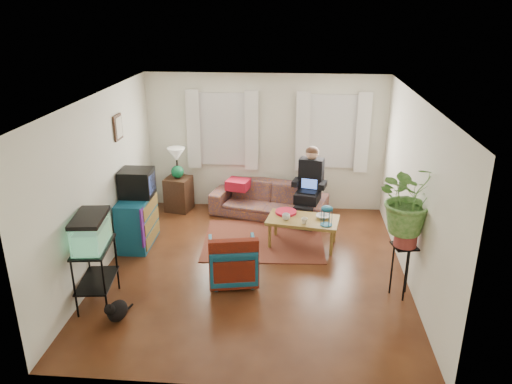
# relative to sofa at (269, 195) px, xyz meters

# --- Properties ---
(floor) EXTENTS (4.50, 5.00, 0.01)m
(floor) POSITION_rel_sofa_xyz_m (-0.11, -2.05, -0.42)
(floor) COLOR #4F2B14
(floor) RESTS_ON ground
(ceiling) EXTENTS (4.50, 5.00, 0.01)m
(ceiling) POSITION_rel_sofa_xyz_m (-0.11, -2.05, 2.18)
(ceiling) COLOR white
(ceiling) RESTS_ON wall_back
(wall_back) EXTENTS (4.50, 0.01, 2.60)m
(wall_back) POSITION_rel_sofa_xyz_m (-0.11, 0.45, 0.88)
(wall_back) COLOR silver
(wall_back) RESTS_ON floor
(wall_front) EXTENTS (4.50, 0.01, 2.60)m
(wall_front) POSITION_rel_sofa_xyz_m (-0.11, -4.55, 0.88)
(wall_front) COLOR silver
(wall_front) RESTS_ON floor
(wall_left) EXTENTS (0.01, 5.00, 2.60)m
(wall_left) POSITION_rel_sofa_xyz_m (-2.36, -2.05, 0.88)
(wall_left) COLOR silver
(wall_left) RESTS_ON floor
(wall_right) EXTENTS (0.01, 5.00, 2.60)m
(wall_right) POSITION_rel_sofa_xyz_m (2.14, -2.05, 0.88)
(wall_right) COLOR silver
(wall_right) RESTS_ON floor
(window_left) EXTENTS (1.08, 0.04, 1.38)m
(window_left) POSITION_rel_sofa_xyz_m (-0.91, 0.43, 1.13)
(window_left) COLOR white
(window_left) RESTS_ON wall_back
(window_right) EXTENTS (1.08, 0.04, 1.38)m
(window_right) POSITION_rel_sofa_xyz_m (1.14, 0.43, 1.13)
(window_right) COLOR white
(window_right) RESTS_ON wall_back
(curtains_left) EXTENTS (1.36, 0.06, 1.50)m
(curtains_left) POSITION_rel_sofa_xyz_m (-0.91, 0.35, 1.13)
(curtains_left) COLOR white
(curtains_left) RESTS_ON wall_back
(curtains_right) EXTENTS (1.36, 0.06, 1.50)m
(curtains_right) POSITION_rel_sofa_xyz_m (1.14, 0.35, 1.13)
(curtains_right) COLOR white
(curtains_right) RESTS_ON wall_back
(picture_frame) EXTENTS (0.04, 0.32, 0.40)m
(picture_frame) POSITION_rel_sofa_xyz_m (-2.32, -1.20, 1.53)
(picture_frame) COLOR #3D2616
(picture_frame) RESTS_ON wall_left
(area_rug) EXTENTS (2.08, 1.70, 0.01)m
(area_rug) POSITION_rel_sofa_xyz_m (-0.03, -1.09, -0.41)
(area_rug) COLOR maroon
(area_rug) RESTS_ON floor
(sofa) EXTENTS (2.27, 1.33, 0.83)m
(sofa) POSITION_rel_sofa_xyz_m (0.00, 0.00, 0.00)
(sofa) COLOR brown
(sofa) RESTS_ON floor
(seated_person) EXTENTS (0.68, 0.77, 1.27)m
(seated_person) POSITION_rel_sofa_xyz_m (0.75, -0.19, 0.22)
(seated_person) COLOR black
(seated_person) RESTS_ON sofa
(side_table) EXTENTS (0.53, 0.53, 0.66)m
(side_table) POSITION_rel_sofa_xyz_m (-1.76, 0.14, -0.09)
(side_table) COLOR #392215
(side_table) RESTS_ON floor
(table_lamp) EXTENTS (0.39, 0.39, 0.60)m
(table_lamp) POSITION_rel_sofa_xyz_m (-1.76, 0.14, 0.52)
(table_lamp) COLOR white
(table_lamp) RESTS_ON side_table
(dresser) EXTENTS (0.48, 0.93, 0.83)m
(dresser) POSITION_rel_sofa_xyz_m (-2.10, -1.37, -0.00)
(dresser) COLOR #115466
(dresser) RESTS_ON floor
(crt_tv) EXTENTS (0.52, 0.47, 0.44)m
(crt_tv) POSITION_rel_sofa_xyz_m (-2.08, -1.28, 0.64)
(crt_tv) COLOR black
(crt_tv) RESTS_ON dresser
(aquarium_stand) EXTENTS (0.51, 0.80, 0.84)m
(aquarium_stand) POSITION_rel_sofa_xyz_m (-2.11, -3.12, 0.00)
(aquarium_stand) COLOR black
(aquarium_stand) RESTS_ON floor
(aquarium) EXTENTS (0.46, 0.73, 0.44)m
(aquarium) POSITION_rel_sofa_xyz_m (-2.11, -3.12, 0.65)
(aquarium) COLOR #7FD899
(aquarium) RESTS_ON aquarium_stand
(black_cat) EXTENTS (0.33, 0.42, 0.31)m
(black_cat) POSITION_rel_sofa_xyz_m (-1.72, -3.48, -0.26)
(black_cat) COLOR black
(black_cat) RESTS_ON floor
(armchair) EXTENTS (0.78, 0.74, 0.69)m
(armchair) POSITION_rel_sofa_xyz_m (-0.38, -2.40, -0.07)
(armchair) COLOR #116268
(armchair) RESTS_ON floor
(serape_throw) EXTENTS (0.71, 0.29, 0.57)m
(serape_throw) POSITION_rel_sofa_xyz_m (-0.33, -2.66, 0.07)
(serape_throw) COLOR #9E0A0A
(serape_throw) RESTS_ON armchair
(coffee_table) EXTENTS (1.24, 0.81, 0.48)m
(coffee_table) POSITION_rel_sofa_xyz_m (0.63, -1.19, -0.18)
(coffee_table) COLOR brown
(coffee_table) RESTS_ON floor
(cup_a) EXTENTS (0.15, 0.15, 0.10)m
(cup_a) POSITION_rel_sofa_xyz_m (0.35, -1.25, 0.11)
(cup_a) COLOR white
(cup_a) RESTS_ON coffee_table
(cup_b) EXTENTS (0.12, 0.12, 0.10)m
(cup_b) POSITION_rel_sofa_xyz_m (0.65, -1.38, 0.11)
(cup_b) COLOR beige
(cup_b) RESTS_ON coffee_table
(bowl) EXTENTS (0.26, 0.26, 0.06)m
(bowl) POSITION_rel_sofa_xyz_m (0.96, -1.13, 0.09)
(bowl) COLOR white
(bowl) RESTS_ON coffee_table
(snack_tray) EXTENTS (0.41, 0.41, 0.04)m
(snack_tray) POSITION_rel_sofa_xyz_m (0.34, -0.98, 0.08)
(snack_tray) COLOR #B21414
(snack_tray) RESTS_ON coffee_table
(birdcage) EXTENTS (0.22, 0.22, 0.34)m
(birdcage) POSITION_rel_sofa_xyz_m (1.00, -1.41, 0.23)
(birdcage) COLOR #115B6B
(birdcage) RESTS_ON coffee_table
(plant_stand) EXTENTS (0.38, 0.38, 0.77)m
(plant_stand) POSITION_rel_sofa_xyz_m (1.96, -2.61, -0.03)
(plant_stand) COLOR black
(plant_stand) RESTS_ON floor
(potted_plant) EXTENTS (1.01, 0.92, 0.98)m
(potted_plant) POSITION_rel_sofa_xyz_m (1.96, -2.61, 0.88)
(potted_plant) COLOR #599947
(potted_plant) RESTS_ON plant_stand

